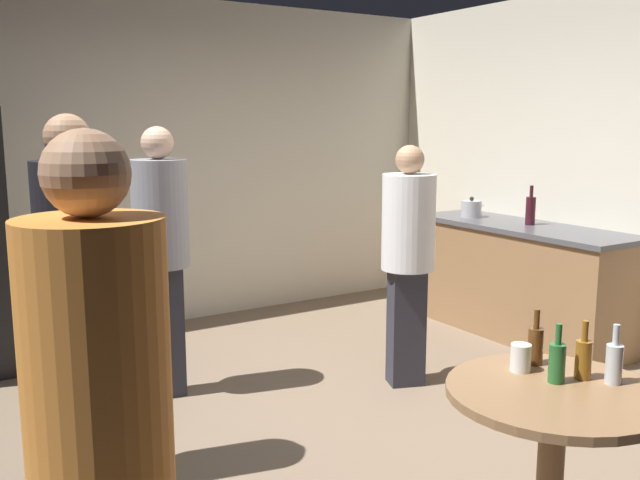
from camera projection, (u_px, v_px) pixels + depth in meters
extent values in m
cube|color=#7A6651|center=(334.00, 446.00, 3.82)|extent=(5.20, 5.20, 0.10)
cube|color=silver|center=(161.00, 164.00, 5.78)|extent=(5.32, 0.06, 2.70)
cube|color=olive|center=(520.00, 283.00, 5.57)|extent=(0.60, 1.85, 0.86)
cube|color=#4C4C51|center=(523.00, 227.00, 5.50)|extent=(0.64, 1.89, 0.04)
cylinder|color=#B2B2B7|center=(471.00, 209.00, 5.90)|extent=(0.17, 0.17, 0.14)
sphere|color=black|center=(472.00, 199.00, 5.88)|extent=(0.04, 0.04, 0.04)
cone|color=#B2B2B7|center=(481.00, 206.00, 5.95)|extent=(0.09, 0.04, 0.06)
cylinder|color=#3F141E|center=(530.00, 211.00, 5.46)|extent=(0.08, 0.08, 0.22)
cylinder|color=#3F141E|center=(532.00, 191.00, 5.44)|extent=(0.03, 0.03, 0.09)
cylinder|color=olive|center=(555.00, 393.00, 2.58)|extent=(0.80, 0.80, 0.03)
cylinder|color=#8C5919|center=(583.00, 360.00, 2.67)|extent=(0.06, 0.06, 0.15)
cylinder|color=#8C5919|center=(585.00, 331.00, 2.65)|extent=(0.02, 0.02, 0.08)
cylinder|color=#593314|center=(535.00, 346.00, 2.83)|extent=(0.06, 0.06, 0.15)
cylinder|color=#593314|center=(537.00, 319.00, 2.81)|extent=(0.02, 0.02, 0.08)
cylinder|color=#26662D|center=(557.00, 363.00, 2.63)|extent=(0.06, 0.06, 0.15)
cylinder|color=#26662D|center=(559.00, 334.00, 2.61)|extent=(0.02, 0.02, 0.08)
cylinder|color=silver|center=(614.00, 364.00, 2.62)|extent=(0.06, 0.06, 0.15)
cylinder|color=silver|center=(616.00, 335.00, 2.60)|extent=(0.02, 0.02, 0.08)
cylinder|color=white|center=(521.00, 358.00, 2.75)|extent=(0.08, 0.08, 0.11)
cylinder|color=orange|center=(96.00, 359.00, 1.61)|extent=(0.41, 0.41, 0.66)
sphere|color=tan|center=(86.00, 173.00, 1.54)|extent=(0.20, 0.20, 0.20)
cube|color=#2D2D38|center=(83.00, 398.00, 3.26)|extent=(0.27, 0.24, 0.86)
cylinder|color=black|center=(73.00, 236.00, 3.13)|extent=(0.44, 0.44, 0.68)
sphere|color=tan|center=(67.00, 137.00, 3.06)|extent=(0.20, 0.20, 0.20)
cube|color=#2D2D38|center=(406.00, 327.00, 4.54)|extent=(0.27, 0.24, 0.77)
cylinder|color=white|center=(408.00, 222.00, 4.42)|extent=(0.44, 0.44, 0.61)
sphere|color=tan|center=(410.00, 160.00, 4.35)|extent=(0.18, 0.18, 0.18)
cube|color=#2D2D38|center=(165.00, 331.00, 4.35)|extent=(0.24, 0.20, 0.83)
cylinder|color=gray|center=(160.00, 214.00, 4.23)|extent=(0.39, 0.39, 0.65)
sphere|color=#D8AD8C|center=(157.00, 143.00, 4.15)|extent=(0.20, 0.20, 0.20)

